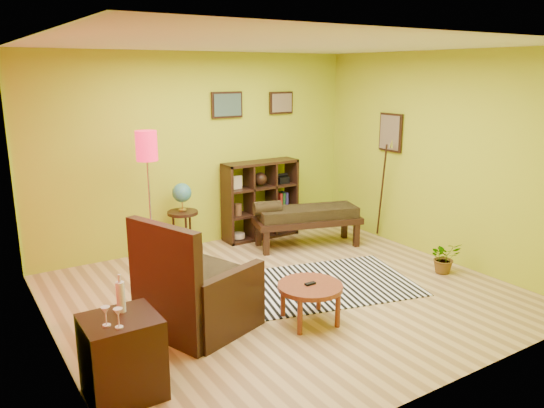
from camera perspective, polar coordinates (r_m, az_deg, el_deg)
ground at (r=6.28m, az=1.46°, el=-9.65°), size 5.00×5.00×0.00m
room_shell at (r=5.76m, az=0.72°, el=6.81°), size 5.04×4.54×2.82m
zebra_rug at (r=6.54m, az=4.87°, el=-8.67°), size 2.60×1.95×0.01m
coffee_table at (r=5.51m, az=4.12°, el=-9.18°), size 0.67×0.67×0.43m
armchair at (r=5.43m, az=-8.37°, el=-9.67°), size 1.22×1.21×1.18m
side_cabinet at (r=4.51m, az=-15.80°, el=-15.52°), size 0.57×0.52×0.99m
floor_lamp at (r=6.74m, az=-13.28°, el=4.75°), size 0.28×0.28×1.83m
globe_table at (r=7.44m, az=-9.64°, el=0.32°), size 0.42×0.42×1.03m
cube_shelf at (r=8.18m, az=-1.16°, el=0.47°), size 1.20×0.35×1.20m
bench at (r=7.79m, az=3.53°, el=-1.31°), size 1.66×0.98×0.73m
potted_plant at (r=7.20m, az=18.03°, el=-5.81°), size 0.51×0.53×0.33m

